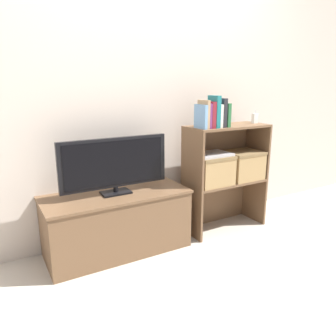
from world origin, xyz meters
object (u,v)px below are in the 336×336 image
at_px(book_tan, 204,114).
at_px(laptop, 212,154).
at_px(book_forest, 225,115).
at_px(storage_basket_left, 211,169).
at_px(book_charcoal, 221,113).
at_px(tv, 115,164).
at_px(book_ivory, 217,116).
at_px(book_skyblue, 201,117).
at_px(book_maroon, 210,115).
at_px(book_teal, 214,112).
at_px(book_plum, 206,116).
at_px(storage_basket_right, 242,164).
at_px(baby_monitor, 255,118).
at_px(tv_stand, 117,222).

height_order(book_tan, laptop, book_tan).
distance_m(book_forest, storage_basket_left, 0.47).
distance_m(book_tan, book_charcoal, 0.17).
height_order(tv, book_ivory, book_ivory).
bearing_deg(book_skyblue, book_tan, 0.00).
bearing_deg(book_skyblue, book_ivory, 0.00).
distance_m(book_maroon, storage_basket_left, 0.47).
bearing_deg(book_forest, storage_basket_left, 153.88).
bearing_deg(book_teal, book_plum, 180.00).
relative_size(book_skyblue, book_plum, 0.95).
bearing_deg(storage_basket_right, baby_monitor, 6.30).
bearing_deg(book_tan, book_plum, 0.00).
relative_size(tv, book_teal, 3.26).
bearing_deg(laptop, storage_basket_left, 0.00).
relative_size(book_charcoal, baby_monitor, 1.98).
xyz_separation_m(book_maroon, book_forest, (0.15, 0.00, -0.01)).
bearing_deg(tv_stand, laptop, -5.64).
height_order(book_skyblue, storage_basket_left, book_skyblue).
relative_size(book_teal, laptop, 0.81).
relative_size(book_tan, book_teal, 0.87).
xyz_separation_m(tv_stand, tv, (0.00, -0.00, 0.47)).
bearing_deg(tv_stand, book_plum, -9.71).
relative_size(book_charcoal, book_forest, 1.21).
height_order(baby_monitor, storage_basket_left, baby_monitor).
bearing_deg(baby_monitor, book_tan, -174.54).
xyz_separation_m(tv_stand, book_teal, (0.82, -0.13, 0.83)).
xyz_separation_m(tv, book_plum, (0.74, -0.12, 0.33)).
bearing_deg(laptop, tv, 174.47).
relative_size(book_tan, book_maroon, 1.07).
relative_size(book_plum, book_ivory, 1.05).
xyz_separation_m(book_teal, storage_basket_right, (0.37, 0.04, -0.49)).
height_order(book_teal, book_ivory, book_teal).
bearing_deg(book_maroon, tv_stand, 170.71).
xyz_separation_m(book_ivory, laptop, (-0.01, 0.04, -0.33)).
bearing_deg(storage_basket_left, baby_monitor, 1.76).
xyz_separation_m(baby_monitor, storage_basket_left, (-0.49, -0.02, -0.40)).
relative_size(book_skyblue, baby_monitor, 1.60).
xyz_separation_m(tv_stand, baby_monitor, (1.33, -0.07, 0.75)).
relative_size(book_tan, book_charcoal, 0.96).
xyz_separation_m(book_forest, baby_monitor, (0.40, 0.06, -0.05)).
height_order(book_teal, book_forest, book_teal).
relative_size(book_tan, book_plum, 1.13).
bearing_deg(laptop, book_forest, -26.12).
distance_m(tv_stand, book_teal, 1.17).
relative_size(book_ivory, book_charcoal, 0.81).
distance_m(book_skyblue, laptop, 0.36).
bearing_deg(storage_basket_right, book_forest, -170.57).
height_order(book_tan, book_maroon, book_tan).
distance_m(tv, book_charcoal, 0.96).
bearing_deg(storage_basket_right, book_charcoal, -171.81).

